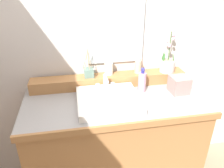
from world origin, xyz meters
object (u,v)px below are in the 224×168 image
at_px(soap_bar, 90,90).
at_px(reed_diffuser, 89,72).
at_px(tissue_box, 179,85).
at_px(soap_dispenser, 138,66).
at_px(lotion_bottle, 142,82).
at_px(sink_basin, 109,103).
at_px(tumbler_cup, 109,68).
at_px(potted_plant, 168,63).

bearing_deg(soap_bar, reed_diffuser, 86.23).
relative_size(soap_bar, tissue_box, 0.54).
xyz_separation_m(soap_dispenser, lotion_bottle, (-0.01, -0.14, -0.07)).
bearing_deg(reed_diffuser, soap_bar, -93.77).
bearing_deg(soap_dispenser, sink_basin, -134.92).
distance_m(tumbler_cup, lotion_bottle, 0.28).
distance_m(potted_plant, reed_diffuser, 0.63).
relative_size(sink_basin, tissue_box, 3.22).
height_order(sink_basin, potted_plant, potted_plant).
xyz_separation_m(sink_basin, soap_dispenser, (0.28, 0.28, 0.13)).
bearing_deg(soap_dispenser, potted_plant, -3.16).
relative_size(reed_diffuser, lotion_bottle, 1.18).
bearing_deg(tissue_box, lotion_bottle, 167.29).
bearing_deg(reed_diffuser, soap_dispenser, 0.21).
height_order(sink_basin, tumbler_cup, tumbler_cup).
distance_m(lotion_bottle, tissue_box, 0.28).
distance_m(potted_plant, soap_dispenser, 0.24).
xyz_separation_m(tumbler_cup, reed_diffuser, (-0.16, -0.02, -0.01)).
distance_m(soap_dispenser, reed_diffuser, 0.39).
distance_m(potted_plant, tissue_box, 0.21).
distance_m(soap_bar, tumbler_cup, 0.26).
bearing_deg(reed_diffuser, tissue_box, -17.05).
distance_m(sink_basin, soap_dispenser, 0.42).
xyz_separation_m(sink_basin, tissue_box, (0.55, 0.08, 0.05)).
bearing_deg(lotion_bottle, sink_basin, -152.65).
xyz_separation_m(soap_bar, tissue_box, (0.66, -0.04, -0.00)).
bearing_deg(sink_basin, lotion_bottle, 27.35).
distance_m(potted_plant, lotion_bottle, 0.29).
relative_size(potted_plant, reed_diffuser, 1.54).
xyz_separation_m(soap_bar, potted_plant, (0.64, 0.15, 0.10)).
xyz_separation_m(lotion_bottle, tissue_box, (0.27, -0.06, -0.02)).
bearing_deg(lotion_bottle, tumbler_cup, 144.58).
bearing_deg(soap_bar, soap_dispenser, 22.43).
relative_size(soap_bar, potted_plant, 0.21).
distance_m(soap_bar, reed_diffuser, 0.17).
relative_size(potted_plant, tissue_box, 2.61).
height_order(soap_dispenser, reed_diffuser, reed_diffuser).
relative_size(potted_plant, tumbler_cup, 3.49).
height_order(potted_plant, tumbler_cup, potted_plant).
height_order(soap_bar, soap_dispenser, soap_dispenser).
distance_m(reed_diffuser, tissue_box, 0.68).
xyz_separation_m(sink_basin, reed_diffuser, (-0.10, 0.28, 0.11)).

